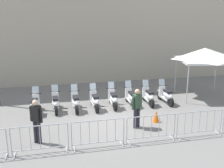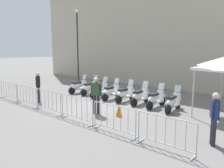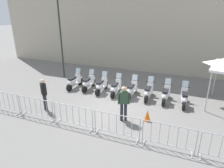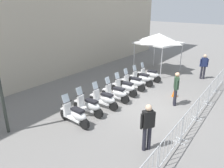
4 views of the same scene
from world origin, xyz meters
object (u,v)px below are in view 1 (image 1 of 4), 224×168
motorcycle_6 (149,96)px  motorcycle_2 (76,102)px  motorcycle_7 (166,95)px  canopy_tent (205,55)px  barrier_segment_1 (40,140)px  barrier_segment_2 (98,134)px  barrier_segment_4 (199,124)px  motorcycle_0 (35,105)px  traffic_cone (156,116)px  motorcycle_4 (113,99)px  motorcycle_3 (95,101)px  barrier_segment_3 (151,129)px  motorcycle_5 (131,97)px  officer_near_row_end (137,106)px  motorcycle_1 (56,103)px  officer_by_barriers (36,119)px

motorcycle_6 → motorcycle_2: bearing=-167.1°
motorcycle_7 → canopy_tent: canopy_tent is taller
barrier_segment_1 → barrier_segment_2: same height
motorcycle_7 → canopy_tent: 3.37m
motorcycle_2 → barrier_segment_4: (5.29, -3.00, 0.07)m
motorcycle_0 → motorcycle_7: same height
traffic_cone → motorcycle_4: bearing=133.5°
motorcycle_2 → barrier_segment_1: bearing=-99.8°
motorcycle_7 → canopy_tent: size_ratio=0.58×
barrier_segment_4 → motorcycle_7: bearing=96.3°
barrier_segment_2 → motorcycle_3: bearing=94.3°
motorcycle_6 → traffic_cone: motorcycle_6 is taller
motorcycle_6 → barrier_segment_3: 4.35m
traffic_cone → motorcycle_5: bearing=112.7°
motorcycle_2 → barrier_segment_2: 4.05m
motorcycle_0 → officer_near_row_end: officer_near_row_end is taller
officer_near_row_end → traffic_cone: size_ratio=3.15×
traffic_cone → motorcycle_3: bearing=148.8°
motorcycle_5 → barrier_segment_4: motorcycle_5 is taller
motorcycle_0 → motorcycle_5: size_ratio=1.01×
motorcycle_3 → barrier_segment_1: size_ratio=0.89×
barrier_segment_1 → barrier_segment_3: (4.02, 0.84, 0.00)m
motorcycle_1 → officer_by_barriers: officer_by_barriers is taller
motorcycle_5 → motorcycle_6: same height
motorcycle_6 → barrier_segment_1: size_ratio=0.89×
motorcycle_1 → barrier_segment_4: motorcycle_1 is taller
motorcycle_6 → canopy_tent: 4.18m
motorcycle_4 → barrier_segment_3: motorcycle_4 is taller
officer_by_barriers → traffic_cone: officer_by_barriers is taller
motorcycle_3 → motorcycle_2: bearing=-169.5°
motorcycle_1 → motorcycle_5: same height
motorcycle_2 → motorcycle_7: bearing=12.0°
motorcycle_1 → barrier_segment_3: (4.27, -3.34, 0.07)m
motorcycle_7 → barrier_segment_4: motorcycle_7 is taller
motorcycle_2 → canopy_tent: (7.23, 2.22, 2.06)m
barrier_segment_1 → canopy_tent: bearing=39.1°
officer_by_barriers → barrier_segment_2: bearing=-8.7°
canopy_tent → officer_near_row_end: bearing=-135.0°
motorcycle_4 → barrier_segment_3: 4.12m
barrier_segment_3 → motorcycle_0: bearing=150.0°
motorcycle_6 → barrier_segment_2: bearing=-118.6°
motorcycle_7 → motorcycle_1: bearing=-169.2°
motorcycle_7 → traffic_cone: size_ratio=3.08×
barrier_segment_3 → traffic_cone: 1.97m
motorcycle_0 → motorcycle_4: bearing=12.8°
motorcycle_5 → barrier_segment_2: motorcycle_5 is taller
motorcycle_3 → traffic_cone: motorcycle_3 is taller
motorcycle_6 → officer_near_row_end: 3.22m
officer_near_row_end → motorcycle_4: bearing=110.1°
motorcycle_1 → motorcycle_7: (5.84, 1.11, 0.00)m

